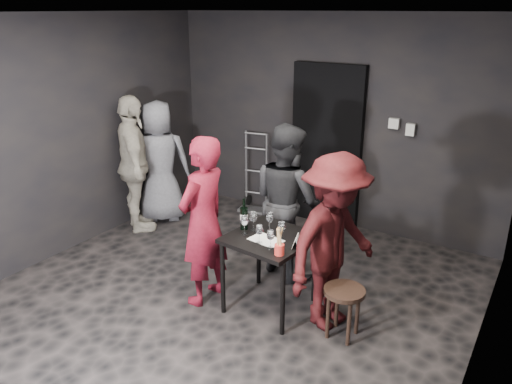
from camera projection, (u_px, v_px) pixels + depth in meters
The scene contains 26 objects.
floor at pixel (217, 306), 4.88m from camera, with size 4.50×5.00×0.02m, color black.
ceiling at pixel (208, 13), 3.94m from camera, with size 4.50×5.00×0.02m, color silver.
wall_back at pixel (329, 123), 6.39m from camera, with size 4.50×0.04×2.70m, color black.
wall_left at pixel (50, 141), 5.52m from camera, with size 0.04×5.00×2.70m, color black.
wall_right at pixel (487, 232), 3.29m from camera, with size 0.04×5.00×2.70m, color black.
doorway at pixel (326, 146), 6.45m from camera, with size 0.95×0.10×2.10m, color black.
wallbox_upper at pixel (394, 123), 5.90m from camera, with size 0.12×0.06×0.12m, color #B7B7B2.
wallbox_lower at pixel (411, 130), 5.81m from camera, with size 0.10×0.06×0.14m, color #B7B7B2.
hand_truck at pixel (255, 195), 7.15m from camera, with size 0.38×0.33×1.12m.
tasting_table at pixel (270, 246), 4.65m from camera, with size 0.72×0.72×0.75m.
stool at pixel (344, 298), 4.31m from camera, with size 0.36×0.36×0.47m.
server_red at pixel (203, 213), 4.69m from camera, with size 0.67×0.44×1.85m, color maroon.
woman_black at pixel (287, 193), 5.25m from camera, with size 0.88×0.48×1.81m, color black.
man_maroon at pixel (334, 236), 4.32m from camera, with size 1.14×0.53×1.76m, color #370C0F.
bystander_cream at pixel (133, 154), 6.23m from camera, with size 1.20×0.57×2.05m, color beige.
bystander_grey at pixel (160, 157), 6.58m from camera, with size 0.87×0.47×1.77m, color slate.
tasting_mat at pixel (266, 240), 4.54m from camera, with size 0.30×0.20×0.00m, color white.
wine_glass_a at pixel (244, 224), 4.63m from camera, with size 0.08×0.08×0.20m, color white, non-canonical shape.
wine_glass_b at pixel (253, 220), 4.70m from camera, with size 0.08×0.08×0.20m, color white, non-canonical shape.
wine_glass_c at pixel (270, 221), 4.70m from camera, with size 0.07×0.07×0.20m, color white, non-canonical shape.
wine_glass_d at pixel (259, 233), 4.45m from camera, with size 0.07×0.07×0.19m, color white, non-canonical shape.
wine_glass_e at pixel (270, 239), 4.36m from camera, with size 0.07×0.07×0.18m, color white, non-canonical shape.
wine_glass_f at pixel (281, 230), 4.51m from camera, with size 0.07×0.07×0.19m, color white, non-canonical shape.
wine_bottle at pixel (244, 218), 4.73m from camera, with size 0.07×0.07×0.31m.
breadstick_cup at pixel (280, 242), 4.23m from camera, with size 0.09×0.09×0.27m.
reserved_card at pixel (295, 241), 4.40m from camera, with size 0.09×0.14×0.11m, color white, non-canonical shape.
Camera 1 is at (2.54, -3.35, 2.74)m, focal length 35.00 mm.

